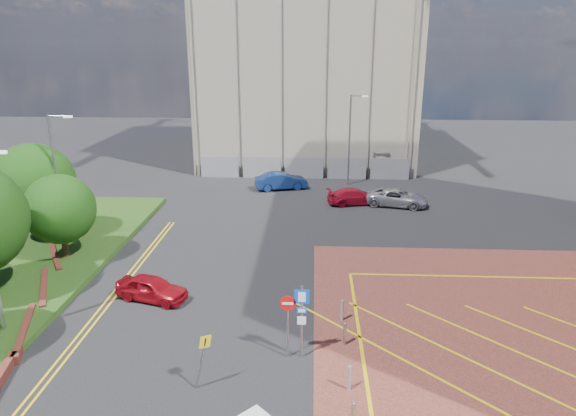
# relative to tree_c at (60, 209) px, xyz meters

# --- Properties ---
(ground) EXTENTS (140.00, 140.00, 0.00)m
(ground) POSITION_rel_tree_c_xyz_m (13.50, -10.00, -3.19)
(ground) COLOR black
(ground) RESTS_ON ground
(retaining_wall) EXTENTS (6.06, 20.33, 0.40)m
(retaining_wall) POSITION_rel_tree_c_xyz_m (1.70, -8.00, -2.99)
(retaining_wall) COLOR maroon
(retaining_wall) RESTS_ON ground
(tree_c) EXTENTS (4.00, 4.00, 4.90)m
(tree_c) POSITION_rel_tree_c_xyz_m (0.00, 0.00, 0.00)
(tree_c) COLOR #3D2B1C
(tree_c) RESTS_ON grass_bed
(tree_d) EXTENTS (5.00, 5.00, 6.08)m
(tree_d) POSITION_rel_tree_c_xyz_m (-3.00, 3.00, 0.68)
(tree_d) COLOR #3D2B1C
(tree_d) RESTS_ON grass_bed
(lamp_left_far) EXTENTS (1.53, 0.16, 8.00)m
(lamp_left_far) POSITION_rel_tree_c_xyz_m (-0.92, 2.00, 1.47)
(lamp_left_far) COLOR #9EA0A8
(lamp_left_far) RESTS_ON grass_bed
(lamp_back) EXTENTS (1.53, 0.16, 8.00)m
(lamp_back) POSITION_rel_tree_c_xyz_m (17.58, 18.00, 1.17)
(lamp_back) COLOR #9EA0A8
(lamp_back) RESTS_ON ground
(sign_cluster) EXTENTS (1.17, 0.12, 3.20)m
(sign_cluster) POSITION_rel_tree_c_xyz_m (13.80, -9.02, -1.24)
(sign_cluster) COLOR #9EA0A8
(sign_cluster) RESTS_ON ground
(warning_sign) EXTENTS (0.70, 0.41, 2.25)m
(warning_sign) POSITION_rel_tree_c_xyz_m (10.46, -11.18, -1.76)
(warning_sign) COLOR #9EA0A8
(warning_sign) RESTS_ON ground
(bollard_row) EXTENTS (0.14, 11.14, 0.90)m
(bollard_row) POSITION_rel_tree_c_xyz_m (15.80, -11.67, -2.72)
(bollard_row) COLOR #9EA0A8
(bollard_row) RESTS_ON forecourt
(construction_building) EXTENTS (21.20, 19.20, 22.00)m
(construction_building) POSITION_rel_tree_c_xyz_m (13.50, 30.00, 7.81)
(construction_building) COLOR #9E9682
(construction_building) RESTS_ON ground
(construction_fence) EXTENTS (21.60, 0.06, 2.00)m
(construction_fence) POSITION_rel_tree_c_xyz_m (14.50, 20.00, -2.19)
(construction_fence) COLOR gray
(construction_fence) RESTS_ON ground
(car_red_left) EXTENTS (3.91, 2.45, 1.24)m
(car_red_left) POSITION_rel_tree_c_xyz_m (6.46, -4.44, -2.57)
(car_red_left) COLOR #A30D19
(car_red_left) RESTS_ON ground
(car_blue_back) EXTENTS (4.76, 2.73, 1.48)m
(car_blue_back) POSITION_rel_tree_c_xyz_m (11.59, 16.14, -2.45)
(car_blue_back) COLOR navy
(car_blue_back) RESTS_ON ground
(car_red_back) EXTENTS (4.63, 2.68, 1.26)m
(car_red_back) POSITION_rel_tree_c_xyz_m (17.68, 12.10, -2.56)
(car_red_back) COLOR #A20D24
(car_red_back) RESTS_ON ground
(car_silver_back) EXTENTS (5.10, 3.20, 1.31)m
(car_silver_back) POSITION_rel_tree_c_xyz_m (20.95, 11.80, -2.54)
(car_silver_back) COLOR #ABABB3
(car_silver_back) RESTS_ON ground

